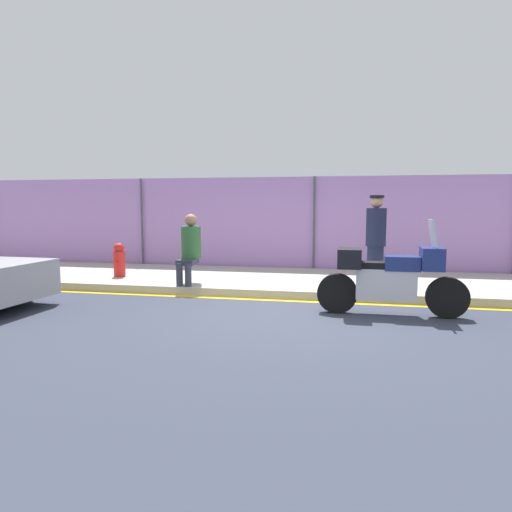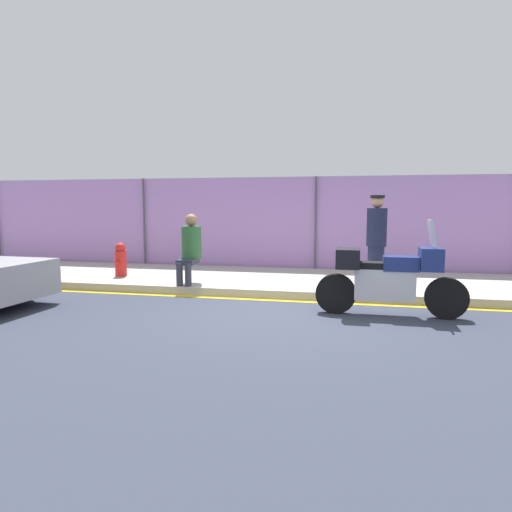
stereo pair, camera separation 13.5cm
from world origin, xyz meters
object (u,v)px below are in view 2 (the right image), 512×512
(motorcycle, at_px, (389,277))
(person_seated_on_curb, at_px, (190,245))
(fire_hydrant, at_px, (121,260))
(officer_standing, at_px, (376,239))

(motorcycle, xyz_separation_m, person_seated_on_curb, (-3.70, 1.34, 0.31))
(motorcycle, xyz_separation_m, fire_hydrant, (-5.51, 1.85, -0.09))
(motorcycle, relative_size, person_seated_on_curb, 1.65)
(motorcycle, distance_m, officer_standing, 2.13)
(officer_standing, xyz_separation_m, fire_hydrant, (-5.41, -0.23, -0.53))
(officer_standing, distance_m, person_seated_on_curb, 3.67)
(officer_standing, bearing_deg, fire_hydrant, -177.58)
(motorcycle, height_order, officer_standing, officer_standing)
(motorcycle, height_order, fire_hydrant, motorcycle)
(officer_standing, height_order, person_seated_on_curb, officer_standing)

